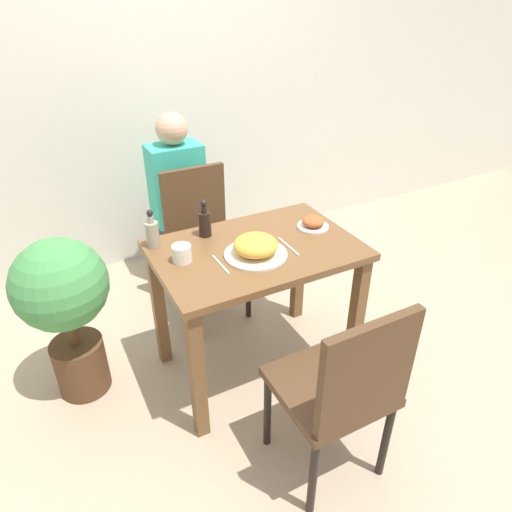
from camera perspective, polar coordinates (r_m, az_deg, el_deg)
The scene contains 14 objects.
ground_plane at distance 2.63m, azimuth 0.00°, elevation -13.28°, with size 16.00×16.00×0.00m, color tan.
wall_back at distance 3.31m, azimuth -12.79°, elevation 20.89°, with size 8.00×0.05×2.60m.
dining_table at distance 2.25m, azimuth 0.00°, elevation -1.86°, with size 0.97×0.66×0.75m.
chair_near at distance 1.83m, azimuth 10.79°, elevation -15.78°, with size 0.42×0.42×0.91m.
chair_far at distance 2.82m, azimuth -6.69°, elevation 2.71°, with size 0.42×0.42×0.91m.
food_plate at distance 2.08m, azimuth -0.04°, elevation 1.13°, with size 0.29×0.29×0.10m.
side_plate at distance 2.36m, azimuth 7.15°, elevation 4.11°, with size 0.16×0.16×0.06m.
drink_cup at distance 2.07m, azimuth -9.26°, elevation 0.30°, with size 0.09×0.09×0.08m.
sauce_bottle at distance 2.20m, azimuth -12.83°, elevation 2.85°, with size 0.06×0.06×0.19m.
condiment_bottle at distance 2.26m, azimuth -6.44°, elevation 4.23°, with size 0.06×0.06×0.19m.
fork_utensil at distance 2.04m, azimuth -4.44°, elevation -1.06°, with size 0.01×0.17×0.00m.
spoon_utensil at distance 2.18m, azimuth 4.08°, elevation 1.22°, with size 0.01×0.19×0.00m.
potted_plant_left at distance 2.33m, azimuth -22.83°, elevation -5.27°, with size 0.44×0.44×0.87m.
person_figure at distance 3.11m, azimuth -9.65°, elevation 6.68°, with size 0.34×0.22×1.17m.
Camera 1 is at (-0.88, -1.67, 1.83)m, focal length 32.00 mm.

